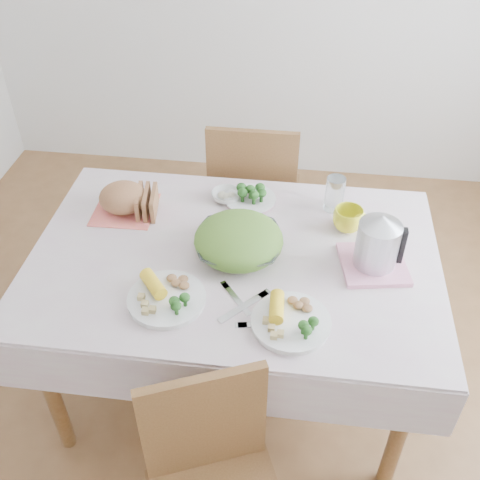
# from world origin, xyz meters

# --- Properties ---
(floor) EXTENTS (3.60, 3.60, 0.00)m
(floor) POSITION_xyz_m (0.00, 0.00, 0.00)
(floor) COLOR brown
(floor) RESTS_ON ground
(dining_table) EXTENTS (1.40, 0.90, 0.75)m
(dining_table) POSITION_xyz_m (0.00, 0.00, 0.38)
(dining_table) COLOR brown
(dining_table) RESTS_ON floor
(tablecloth) EXTENTS (1.50, 1.00, 0.01)m
(tablecloth) POSITION_xyz_m (0.00, 0.00, 0.76)
(tablecloth) COLOR beige
(tablecloth) RESTS_ON dining_table
(chair_far) EXTENTS (0.43, 0.43, 0.95)m
(chair_far) POSITION_xyz_m (-0.00, 0.79, 0.47)
(chair_far) COLOR brown
(chair_far) RESTS_ON floor
(salad_bowl) EXTENTS (0.33, 0.33, 0.08)m
(salad_bowl) POSITION_xyz_m (0.02, 0.01, 0.80)
(salad_bowl) COLOR white
(salad_bowl) RESTS_ON tablecloth
(dinner_plate_left) EXTENTS (0.34, 0.34, 0.02)m
(dinner_plate_left) POSITION_xyz_m (-0.19, -0.26, 0.77)
(dinner_plate_left) COLOR white
(dinner_plate_left) RESTS_ON tablecloth
(dinner_plate_right) EXTENTS (0.33, 0.33, 0.02)m
(dinner_plate_right) POSITION_xyz_m (0.23, -0.31, 0.77)
(dinner_plate_right) COLOR white
(dinner_plate_right) RESTS_ON tablecloth
(broccoli_plate) EXTENTS (0.23, 0.23, 0.02)m
(broccoli_plate) POSITION_xyz_m (0.02, 0.34, 0.77)
(broccoli_plate) COLOR beige
(broccoli_plate) RESTS_ON tablecloth
(napkin) EXTENTS (0.25, 0.25, 0.00)m
(napkin) POSITION_xyz_m (-0.48, 0.22, 0.76)
(napkin) COLOR #F97161
(napkin) RESTS_ON tablecloth
(bread_loaf) EXTENTS (0.19, 0.18, 0.12)m
(bread_loaf) POSITION_xyz_m (-0.48, 0.22, 0.82)
(bread_loaf) COLOR brown
(bread_loaf) RESTS_ON napkin
(fruit_bowl) EXTENTS (0.15, 0.15, 0.04)m
(fruit_bowl) POSITION_xyz_m (-0.08, 0.34, 0.78)
(fruit_bowl) COLOR white
(fruit_bowl) RESTS_ON tablecloth
(yellow_mug) EXTENTS (0.15, 0.15, 0.09)m
(yellow_mug) POSITION_xyz_m (0.41, 0.21, 0.81)
(yellow_mug) COLOR yellow
(yellow_mug) RESTS_ON tablecloth
(glass_tumbler) EXTENTS (0.09, 0.09, 0.15)m
(glass_tumbler) POSITION_xyz_m (0.36, 0.34, 0.83)
(glass_tumbler) COLOR white
(glass_tumbler) RESTS_ON tablecloth
(pink_tray) EXTENTS (0.26, 0.26, 0.02)m
(pink_tray) POSITION_xyz_m (0.50, 0.01, 0.77)
(pink_tray) COLOR pink
(pink_tray) RESTS_ON tablecloth
(electric_kettle) EXTENTS (0.20, 0.20, 0.21)m
(electric_kettle) POSITION_xyz_m (0.50, 0.01, 0.88)
(electric_kettle) COLOR #B2B5BA
(electric_kettle) RESTS_ON pink_tray
(fork_left) EXTENTS (0.12, 0.15, 0.00)m
(fork_left) POSITION_xyz_m (0.04, -0.22, 0.76)
(fork_left) COLOR silver
(fork_left) RESTS_ON tablecloth
(fork_right) EXTENTS (0.16, 0.17, 0.00)m
(fork_right) POSITION_xyz_m (0.07, -0.25, 0.76)
(fork_right) COLOR silver
(fork_right) RESTS_ON tablecloth
(knife) EXTENTS (0.19, 0.05, 0.00)m
(knife) POSITION_xyz_m (0.15, -0.32, 0.76)
(knife) COLOR silver
(knife) RESTS_ON tablecloth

